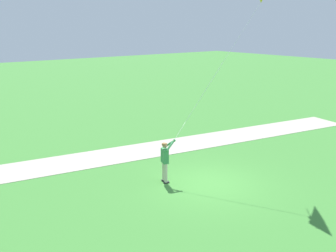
% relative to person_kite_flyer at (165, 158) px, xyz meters
% --- Properties ---
extents(ground_plane, '(120.00, 120.00, 0.00)m').
position_rel_person_kite_flyer_xyz_m(ground_plane, '(-1.24, -1.35, -1.05)').
color(ground_plane, '#3D7F33').
extents(walkway_path, '(7.95, 31.93, 0.02)m').
position_rel_person_kite_flyer_xyz_m(walkway_path, '(4.27, 0.65, -1.04)').
color(walkway_path, '#ADA393').
rests_on(walkway_path, ground).
extents(person_kite_flyer, '(0.50, 0.63, 1.83)m').
position_rel_person_kite_flyer_xyz_m(person_kite_flyer, '(0.00, 0.00, 0.00)').
color(person_kite_flyer, '#232328').
rests_on(person_kite_flyer, ground).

